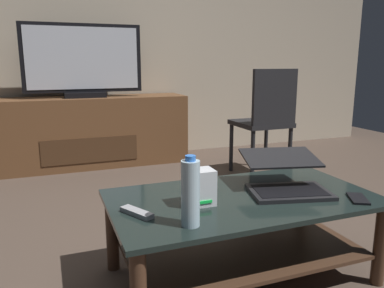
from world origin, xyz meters
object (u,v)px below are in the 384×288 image
at_px(television, 83,62).
at_px(water_bottle_near, 190,193).
at_px(tv_remote, 137,212).
at_px(cell_phone, 358,199).
at_px(coffee_table, 242,221).
at_px(media_cabinet, 87,132).
at_px(laptop, 285,178).
at_px(router_box, 200,187).
at_px(dining_chair, 266,117).

relative_size(television, water_bottle_near, 4.03).
bearing_deg(tv_remote, cell_phone, -38.83).
relative_size(coffee_table, media_cabinet, 0.62).
bearing_deg(laptop, media_cabinet, 106.58).
bearing_deg(laptop, coffee_table, -178.25).
bearing_deg(router_box, cell_phone, -16.22).
bearing_deg(media_cabinet, coffee_table, -78.84).
relative_size(water_bottle_near, cell_phone, 1.94).
distance_m(laptop, cell_phone, 0.33).
bearing_deg(television, router_box, -84.20).
distance_m(media_cabinet, laptop, 2.44).
relative_size(coffee_table, television, 1.11).
bearing_deg(dining_chair, media_cabinet, 146.33).
xyz_separation_m(laptop, tv_remote, (-0.74, -0.05, -0.05)).
bearing_deg(dining_chair, tv_remote, -135.94).
height_order(coffee_table, dining_chair, dining_chair).
bearing_deg(water_bottle_near, coffee_table, 32.45).
distance_m(laptop, tv_remote, 0.74).
height_order(coffee_table, router_box, router_box).
distance_m(media_cabinet, dining_chair, 1.73).
bearing_deg(water_bottle_near, dining_chair, 50.71).
bearing_deg(dining_chair, water_bottle_near, -129.29).
bearing_deg(coffee_table, tv_remote, -175.17).
bearing_deg(media_cabinet, router_box, -84.25).
distance_m(television, laptop, 2.47).
xyz_separation_m(television, cell_phone, (0.92, -2.54, -0.60)).
distance_m(television, dining_chair, 1.77).
bearing_deg(cell_phone, water_bottle_near, -151.75).
relative_size(coffee_table, cell_phone, 8.67).
height_order(router_box, cell_phone, router_box).
distance_m(media_cabinet, tv_remote, 2.38).
xyz_separation_m(television, laptop, (0.69, -2.31, -0.54)).
distance_m(dining_chair, water_bottle_near, 2.07).
bearing_deg(water_bottle_near, laptop, 21.24).
bearing_deg(media_cabinet, television, -90.00).
relative_size(laptop, router_box, 2.98).
height_order(cell_phone, tv_remote, tv_remote).
height_order(media_cabinet, router_box, media_cabinet).
xyz_separation_m(coffee_table, tv_remote, (-0.50, -0.04, 0.13)).
bearing_deg(tv_remote, television, 60.78).
height_order(laptop, router_box, laptop).
xyz_separation_m(television, dining_chair, (1.43, -0.93, -0.47)).
xyz_separation_m(coffee_table, router_box, (-0.22, -0.02, 0.20)).
distance_m(water_bottle_near, cell_phone, 0.81).
xyz_separation_m(media_cabinet, water_bottle_near, (0.12, -2.55, 0.19)).
height_order(television, cell_phone, television).
distance_m(coffee_table, dining_chair, 1.71).
distance_m(dining_chair, tv_remote, 2.06).
height_order(television, tv_remote, television).
bearing_deg(television, coffee_table, -78.74).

